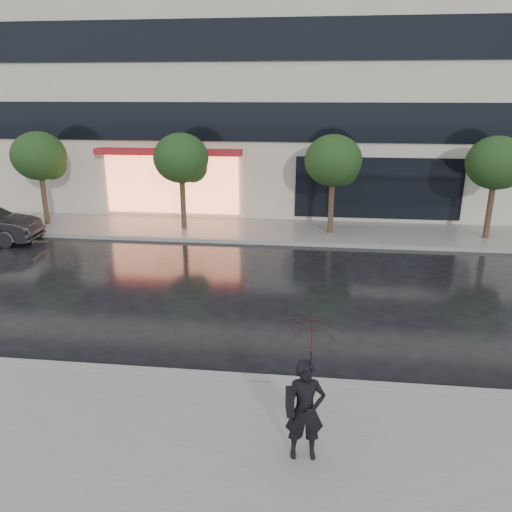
# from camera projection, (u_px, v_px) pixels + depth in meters

# --- Properties ---
(ground) EXTENTS (120.00, 120.00, 0.00)m
(ground) POSITION_uv_depth(u_px,v_px,m) (203.00, 354.00, 11.00)
(ground) COLOR black
(ground) RESTS_ON ground
(sidewalk_near) EXTENTS (60.00, 4.50, 0.12)m
(sidewalk_near) POSITION_uv_depth(u_px,v_px,m) (158.00, 452.00, 7.91)
(sidewalk_near) COLOR slate
(sidewalk_near) RESTS_ON ground
(sidewalk_far) EXTENTS (60.00, 3.50, 0.12)m
(sidewalk_far) POSITION_uv_depth(u_px,v_px,m) (257.00, 230.00, 20.65)
(sidewalk_far) COLOR slate
(sidewalk_far) RESTS_ON ground
(curb_near) EXTENTS (60.00, 0.25, 0.14)m
(curb_near) POSITION_uv_depth(u_px,v_px,m) (192.00, 376.00, 10.03)
(curb_near) COLOR gray
(curb_near) RESTS_ON ground
(curb_far) EXTENTS (60.00, 0.25, 0.14)m
(curb_far) POSITION_uv_depth(u_px,v_px,m) (251.00, 242.00, 18.99)
(curb_far) COLOR gray
(curb_far) RESTS_ON ground
(office_building) EXTENTS (30.00, 12.76, 18.00)m
(office_building) POSITION_uv_depth(u_px,v_px,m) (274.00, 19.00, 25.13)
(office_building) COLOR beige
(office_building) RESTS_ON ground
(tree_far_west) EXTENTS (2.20, 2.20, 3.99)m
(tree_far_west) POSITION_uv_depth(u_px,v_px,m) (41.00, 158.00, 20.54)
(tree_far_west) COLOR #33261C
(tree_far_west) RESTS_ON ground
(tree_mid_west) EXTENTS (2.20, 2.20, 3.99)m
(tree_mid_west) POSITION_uv_depth(u_px,v_px,m) (183.00, 160.00, 19.87)
(tree_mid_west) COLOR #33261C
(tree_mid_west) RESTS_ON ground
(tree_mid_east) EXTENTS (2.20, 2.20, 3.99)m
(tree_mid_east) POSITION_uv_depth(u_px,v_px,m) (335.00, 162.00, 19.20)
(tree_mid_east) COLOR #33261C
(tree_mid_east) RESTS_ON ground
(tree_far_east) EXTENTS (2.20, 2.20, 3.99)m
(tree_far_east) POSITION_uv_depth(u_px,v_px,m) (498.00, 165.00, 18.53)
(tree_far_east) COLOR #33261C
(tree_far_east) RESTS_ON ground
(pedestrian_with_umbrella) EXTENTS (1.08, 1.10, 2.36)m
(pedestrian_with_umbrella) POSITION_uv_depth(u_px,v_px,m) (309.00, 367.00, 7.28)
(pedestrian_with_umbrella) COLOR black
(pedestrian_with_umbrella) RESTS_ON sidewalk_near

